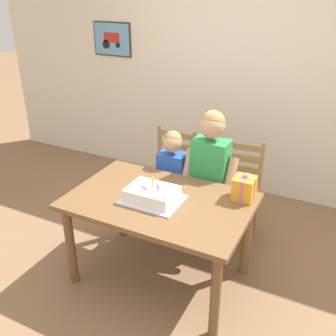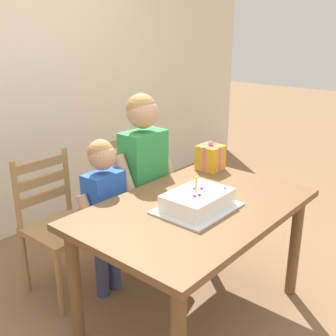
{
  "view_description": "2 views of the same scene",
  "coord_description": "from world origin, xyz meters",
  "px_view_note": "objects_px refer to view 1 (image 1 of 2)",
  "views": [
    {
      "loc": [
        1.17,
        -2.18,
        2.2
      ],
      "look_at": [
        0.03,
        0.08,
        0.97
      ],
      "focal_mm": 41.05,
      "sensor_mm": 36.0,
      "label": 1
    },
    {
      "loc": [
        -1.7,
        -1.24,
        1.69
      ],
      "look_at": [
        0.02,
        0.22,
        0.91
      ],
      "focal_mm": 43.73,
      "sensor_mm": 36.0,
      "label": 2
    }
  ],
  "objects_px": {
    "gift_box_red_large": "(244,188)",
    "dining_table": "(160,211)",
    "birthday_cake": "(152,195)",
    "chair_right": "(235,191)",
    "chair_left": "(170,176)",
    "child_younger": "(172,175)",
    "child_older": "(210,168)"
  },
  "relations": [
    {
      "from": "birthday_cake",
      "to": "gift_box_red_large",
      "type": "xyz_separation_m",
      "value": [
        0.59,
        0.33,
        0.04
      ]
    },
    {
      "from": "chair_left",
      "to": "chair_right",
      "type": "height_order",
      "value": "same"
    },
    {
      "from": "birthday_cake",
      "to": "gift_box_red_large",
      "type": "distance_m",
      "value": 0.68
    },
    {
      "from": "gift_box_red_large",
      "to": "dining_table",
      "type": "bearing_deg",
      "value": -152.37
    },
    {
      "from": "chair_left",
      "to": "gift_box_red_large",
      "type": "bearing_deg",
      "value": -31.98
    },
    {
      "from": "birthday_cake",
      "to": "chair_left",
      "type": "xyz_separation_m",
      "value": [
        -0.3,
        0.89,
        -0.32
      ]
    },
    {
      "from": "gift_box_red_large",
      "to": "chair_right",
      "type": "height_order",
      "value": "gift_box_red_large"
    },
    {
      "from": "birthday_cake",
      "to": "chair_right",
      "type": "bearing_deg",
      "value": 67.05
    },
    {
      "from": "child_younger",
      "to": "birthday_cake",
      "type": "bearing_deg",
      "value": -77.34
    },
    {
      "from": "chair_left",
      "to": "chair_right",
      "type": "xyz_separation_m",
      "value": [
        0.67,
        -0.0,
        0.0
      ]
    },
    {
      "from": "chair_left",
      "to": "child_younger",
      "type": "bearing_deg",
      "value": -59.62
    },
    {
      "from": "child_older",
      "to": "child_younger",
      "type": "xyz_separation_m",
      "value": [
        -0.36,
        0.0,
        -0.14
      ]
    },
    {
      "from": "gift_box_red_large",
      "to": "chair_right",
      "type": "xyz_separation_m",
      "value": [
        -0.22,
        0.56,
        -0.36
      ]
    },
    {
      "from": "birthday_cake",
      "to": "chair_right",
      "type": "xyz_separation_m",
      "value": [
        0.38,
        0.89,
        -0.32
      ]
    },
    {
      "from": "gift_box_red_large",
      "to": "child_older",
      "type": "distance_m",
      "value": 0.47
    },
    {
      "from": "dining_table",
      "to": "child_younger",
      "type": "xyz_separation_m",
      "value": [
        -0.18,
        0.57,
        0.0
      ]
    },
    {
      "from": "chair_left",
      "to": "child_older",
      "type": "bearing_deg",
      "value": -27.96
    },
    {
      "from": "birthday_cake",
      "to": "dining_table",
      "type": "bearing_deg",
      "value": 43.94
    },
    {
      "from": "chair_left",
      "to": "child_younger",
      "type": "distance_m",
      "value": 0.36
    },
    {
      "from": "child_older",
      "to": "dining_table",
      "type": "bearing_deg",
      "value": -107.37
    },
    {
      "from": "gift_box_red_large",
      "to": "child_younger",
      "type": "height_order",
      "value": "child_younger"
    },
    {
      "from": "dining_table",
      "to": "child_older",
      "type": "bearing_deg",
      "value": 72.63
    },
    {
      "from": "dining_table",
      "to": "chair_left",
      "type": "relative_size",
      "value": 1.47
    },
    {
      "from": "dining_table",
      "to": "birthday_cake",
      "type": "xyz_separation_m",
      "value": [
        -0.04,
        -0.04,
        0.15
      ]
    },
    {
      "from": "gift_box_red_large",
      "to": "chair_left",
      "type": "bearing_deg",
      "value": 148.02
    },
    {
      "from": "dining_table",
      "to": "chair_left",
      "type": "bearing_deg",
      "value": 111.78
    },
    {
      "from": "gift_box_red_large",
      "to": "chair_right",
      "type": "bearing_deg",
      "value": 111.49
    },
    {
      "from": "chair_right",
      "to": "child_older",
      "type": "bearing_deg",
      "value": -119.56
    },
    {
      "from": "birthday_cake",
      "to": "chair_left",
      "type": "bearing_deg",
      "value": 108.6
    },
    {
      "from": "dining_table",
      "to": "gift_box_red_large",
      "type": "relative_size",
      "value": 6.46
    },
    {
      "from": "birthday_cake",
      "to": "child_younger",
      "type": "xyz_separation_m",
      "value": [
        -0.14,
        0.61,
        -0.15
      ]
    },
    {
      "from": "gift_box_red_large",
      "to": "chair_left",
      "type": "xyz_separation_m",
      "value": [
        -0.89,
        0.56,
        -0.36
      ]
    }
  ]
}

